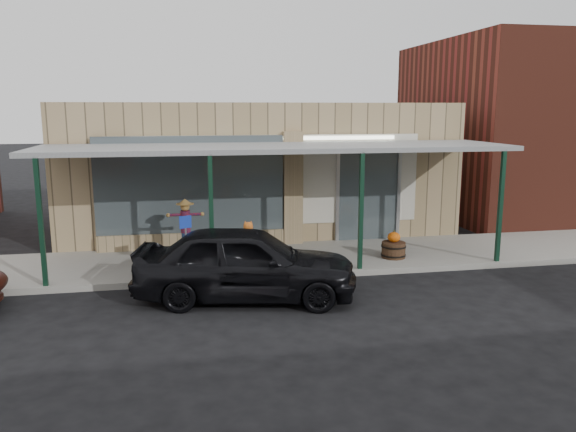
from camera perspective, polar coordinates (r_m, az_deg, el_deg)
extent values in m
plane|color=black|center=(11.63, 2.00, -9.42)|extent=(120.00, 120.00, 0.00)
cube|color=gray|center=(14.97, -1.04, -4.46)|extent=(40.00, 3.20, 0.15)
cube|color=tan|center=(19.09, -3.40, 5.03)|extent=(12.00, 6.00, 4.20)
cube|color=#475256|center=(15.83, -9.84, 2.96)|extent=(5.20, 0.06, 2.80)
cube|color=#475256|center=(16.91, 8.11, 2.14)|extent=(1.80, 0.06, 2.80)
cube|color=tan|center=(16.21, 0.49, 2.59)|extent=(0.55, 0.30, 3.40)
cube|color=tan|center=(16.16, -9.67, -2.46)|extent=(5.20, 0.30, 0.50)
cube|color=beige|center=(16.12, -2.00, 3.61)|extent=(9.00, 0.02, 2.60)
cube|color=white|center=(15.98, -2.02, 7.87)|extent=(7.50, 0.03, 0.10)
cube|color=gray|center=(14.48, -1.08, 6.97)|extent=(12.00, 3.00, 0.12)
cube|color=#103020|center=(13.38, -23.82, -0.76)|extent=(0.10, 0.10, 2.95)
cube|color=#103020|center=(13.04, -7.79, -0.21)|extent=(0.10, 0.10, 2.95)
cube|color=#103020|center=(13.69, 7.42, 0.33)|extent=(0.10, 0.10, 2.95)
cube|color=#103020|center=(15.25, 20.76, 0.79)|extent=(0.10, 0.10, 2.95)
cylinder|color=#4A2B1D|center=(14.90, -10.26, -3.59)|extent=(0.81, 0.81, 0.41)
cylinder|color=navy|center=(14.82, -10.31, -2.23)|extent=(0.30, 0.30, 0.31)
cylinder|color=maroon|center=(14.73, -10.37, -0.57)|extent=(0.32, 0.32, 0.57)
sphere|color=tan|center=(14.66, -10.42, 0.94)|extent=(0.23, 0.23, 0.23)
cone|color=tan|center=(14.63, -10.44, 1.46)|extent=(0.37, 0.37, 0.14)
cylinder|color=#4A2B1D|center=(15.11, 10.66, -3.40)|extent=(0.71, 0.71, 0.42)
ellipsoid|color=orange|center=(15.03, 10.71, -2.13)|extent=(0.33, 0.33, 0.27)
cylinder|color=#4C471E|center=(15.00, 10.73, -1.54)|extent=(0.04, 0.04, 0.06)
cylinder|color=gray|center=(13.45, -10.29, -3.59)|extent=(0.04, 0.04, 1.13)
cube|color=#1735B2|center=(13.29, -10.39, -0.61)|extent=(0.28, 0.13, 0.30)
imported|color=black|center=(12.01, -4.30, -4.77)|extent=(4.97, 2.76, 1.60)
ellipsoid|color=#C75523|center=(12.84, -4.03, -2.32)|extent=(0.30, 0.25, 0.39)
sphere|color=#C75523|center=(12.82, -4.07, -1.10)|extent=(0.22, 0.22, 0.22)
cylinder|color=#17682D|center=(12.81, -4.04, -1.64)|extent=(0.15, 0.15, 0.02)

